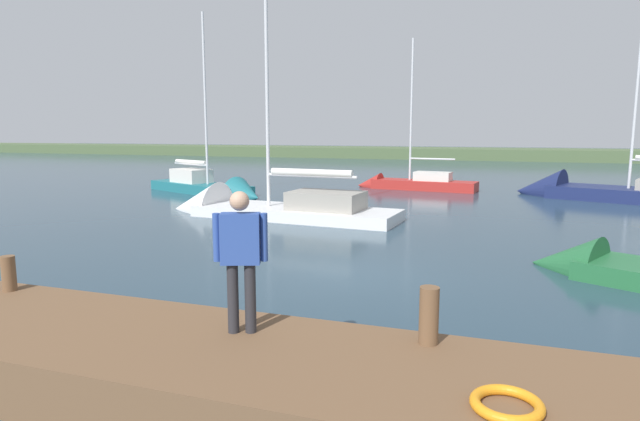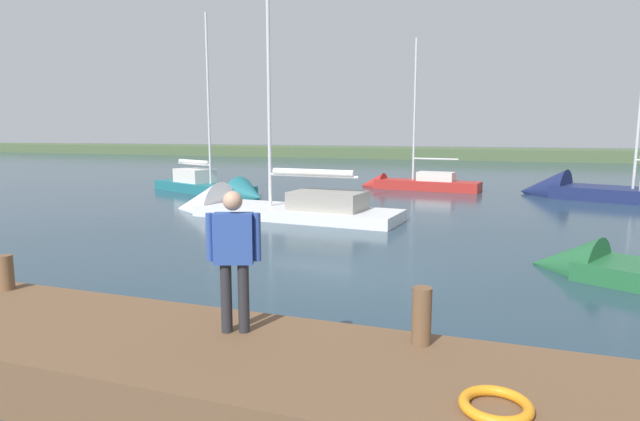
{
  "view_description": "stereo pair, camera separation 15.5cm",
  "coord_description": "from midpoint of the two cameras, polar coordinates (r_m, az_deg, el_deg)",
  "views": [
    {
      "loc": [
        -3.32,
        11.21,
        3.21
      ],
      "look_at": [
        1.18,
        -2.04,
        1.1
      ],
      "focal_mm": 29.79,
      "sensor_mm": 36.0,
      "label": 1
    },
    {
      "loc": [
        -3.47,
        11.16,
        3.21
      ],
      "look_at": [
        1.18,
        -2.04,
        1.1
      ],
      "focal_mm": 29.79,
      "sensor_mm": 36.0,
      "label": 2
    }
  ],
  "objects": [
    {
      "name": "sailboat_outer_mooring",
      "position": [
        20.4,
        -7.22,
        -0.11
      ],
      "size": [
        9.48,
        3.12,
        10.57
      ],
      "rotation": [
        0.0,
        0.0,
        -0.08
      ],
      "color": "white",
      "rests_on": "ground_plane"
    },
    {
      "name": "sailboat_far_left",
      "position": [
        28.2,
        27.98,
        1.47
      ],
      "size": [
        9.91,
        5.65,
        11.71
      ],
      "rotation": [
        0.0,
        0.0,
        -0.36
      ],
      "color": "navy",
      "rests_on": "ground_plane"
    },
    {
      "name": "life_ring_buoy",
      "position": [
        5.35,
        18.61,
        -19.13
      ],
      "size": [
        0.66,
        0.66,
        0.1
      ],
      "primitive_type": "torus",
      "color": "orange",
      "rests_on": "dock_pier"
    },
    {
      "name": "far_shoreline",
      "position": [
        63.29,
        15.74,
        5.36
      ],
      "size": [
        180.0,
        8.0,
        2.4
      ],
      "primitive_type": "cube",
      "color": "#4C603D",
      "rests_on": "ground_plane"
    },
    {
      "name": "mooring_post_near",
      "position": [
        9.75,
        -30.85,
        -5.82
      ],
      "size": [
        0.21,
        0.21,
        0.56
      ],
      "primitive_type": "cylinder",
      "color": "brown",
      "rests_on": "dock_pier"
    },
    {
      "name": "ground_plane",
      "position": [
        12.12,
        1.84,
        -6.78
      ],
      "size": [
        200.0,
        200.0,
        0.0
      ],
      "primitive_type": "plane",
      "color": "#263D4C"
    },
    {
      "name": "mooring_post_far",
      "position": [
        6.47,
        10.94,
        -11.01
      ],
      "size": [
        0.23,
        0.23,
        0.69
      ],
      "primitive_type": "cylinder",
      "color": "brown",
      "rests_on": "dock_pier"
    },
    {
      "name": "person_on_dock",
      "position": [
        6.59,
        -9.19,
        -4.34
      ],
      "size": [
        0.63,
        0.37,
        1.78
      ],
      "rotation": [
        0.0,
        0.0,
        5.06
      ],
      "color": "#28282D",
      "rests_on": "dock_pier"
    },
    {
      "name": "dock_pier",
      "position": [
        6.86,
        -13.45,
        -16.27
      ],
      "size": [
        26.1,
        2.36,
        0.71
      ],
      "primitive_type": "cube",
      "color": "brown",
      "rests_on": "ground_plane"
    },
    {
      "name": "sailboat_far_right",
      "position": [
        29.75,
        9.42,
        2.61
      ],
      "size": [
        6.81,
        2.36,
        8.74
      ],
      "rotation": [
        0.0,
        0.0,
        -0.13
      ],
      "color": "#B22823",
      "rests_on": "ground_plane"
    },
    {
      "name": "sailboat_inner_slip",
      "position": [
        27.54,
        -11.61,
        2.23
      ],
      "size": [
        8.04,
        4.88,
        9.75
      ],
      "rotation": [
        0.0,
        0.0,
        2.72
      ],
      "color": "#1E6B75",
      "rests_on": "ground_plane"
    }
  ]
}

